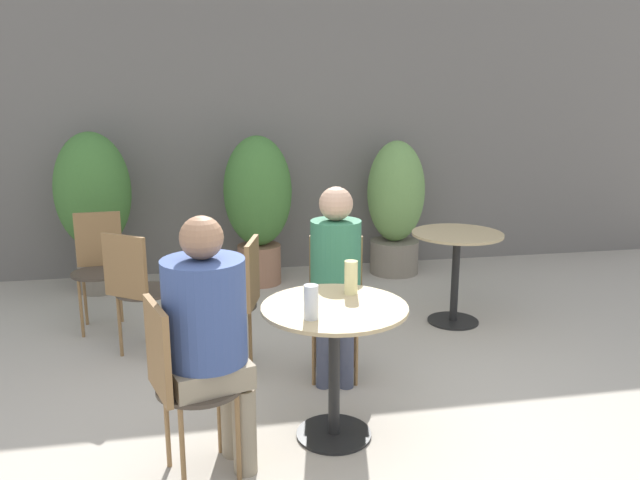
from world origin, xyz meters
name	(u,v)px	position (x,y,z in m)	size (l,w,h in m)	color
ground_plane	(311,452)	(0.00, 0.00, 0.00)	(20.00, 20.00, 0.00)	#B2A899
storefront_wall	(250,122)	(0.00, 3.47, 1.50)	(10.00, 0.06, 3.00)	slate
cafe_table_near	(334,337)	(0.15, 0.14, 0.56)	(0.75, 0.75, 0.73)	black
cafe_table_far	(456,256)	(1.43, 1.61, 0.54)	(0.70, 0.70, 0.73)	black
bistro_chair_0	(336,292)	(0.32, 0.93, 0.54)	(0.41, 0.43, 0.89)	#42382D
bistro_chair_1	(179,374)	(-0.62, -0.11, 0.54)	(0.44, 0.43, 0.89)	#42382D
bistro_chair_2	(136,283)	(-0.96, 1.37, 0.54)	(0.46, 0.46, 0.89)	#42382D
bistro_chair_3	(239,293)	(-0.29, 1.02, 0.54)	(0.44, 0.42, 0.89)	#42382D
bistro_chair_4	(99,259)	(-1.29, 2.06, 0.54)	(0.41, 0.41, 0.89)	#42382D
seated_person_0	(336,267)	(0.29, 0.79, 0.74)	(0.32, 0.35, 1.24)	#42475B
seated_person_1	(209,327)	(-0.48, -0.06, 0.74)	(0.44, 0.42, 1.26)	gray
beer_glass_0	(312,302)	(0.00, -0.02, 0.81)	(0.07, 0.07, 0.17)	silver
beer_glass_1	(351,277)	(0.28, 0.31, 0.82)	(0.07, 0.07, 0.18)	beige
potted_plant_0	(94,200)	(-1.45, 2.98, 0.84)	(0.66, 0.66, 1.45)	slate
potted_plant_1	(258,201)	(0.01, 2.94, 0.79)	(0.63, 0.63, 1.40)	#93664C
potted_plant_2	(396,204)	(1.38, 3.04, 0.70)	(0.57, 0.57, 1.33)	slate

